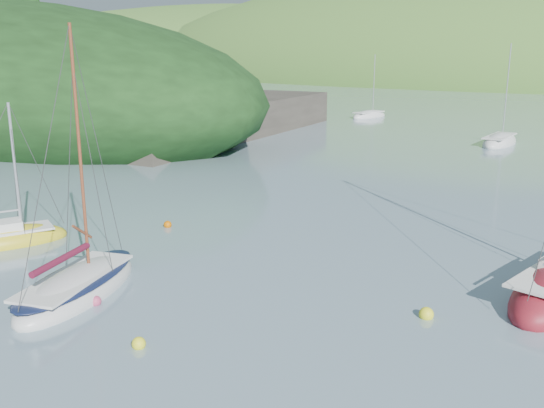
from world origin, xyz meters
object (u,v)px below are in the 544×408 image
Objects in this scene: sailboat_yellow at (8,240)px; daysailer_white at (78,288)px; distant_sloop_c at (369,116)px; distant_sloop_a at (499,143)px.

daysailer_white is at bearing 9.50° from sailboat_yellow.
sailboat_yellow is 0.82× the size of distant_sloop_c.
distant_sloop_a is (0.83, 45.39, -0.06)m from daysailer_white.
distant_sloop_a is (8.40, 43.84, 0.00)m from sailboat_yellow.
distant_sloop_a is 1.15× the size of distant_sloop_c.
daysailer_white is 7.73m from sailboat_yellow.
daysailer_white reaches higher than sailboat_yellow.
distant_sloop_c is (-12.24, 56.37, -0.01)m from sailboat_yellow.
daysailer_white reaches higher than distant_sloop_a.
sailboat_yellow is at bearing 146.93° from daysailer_white.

